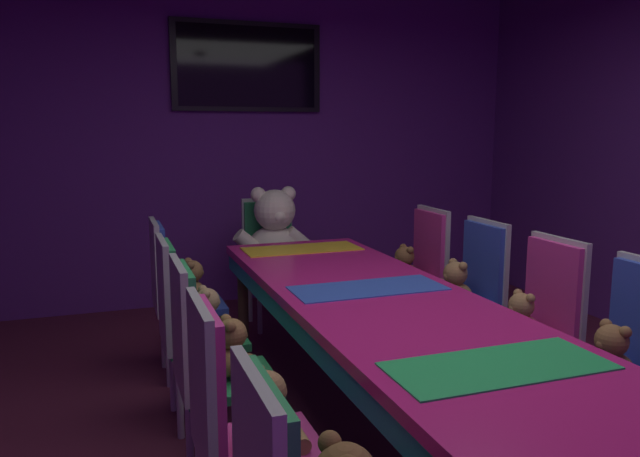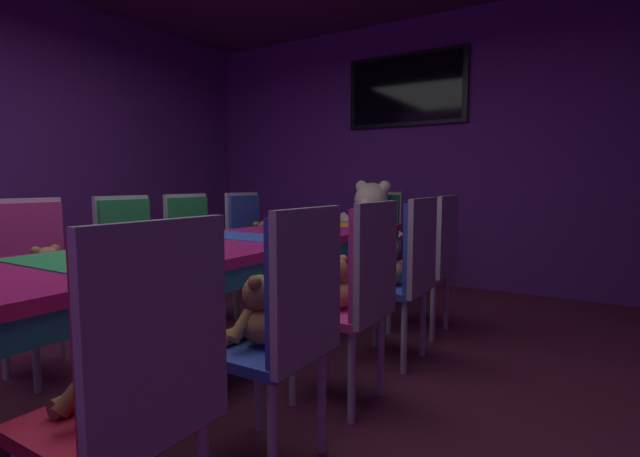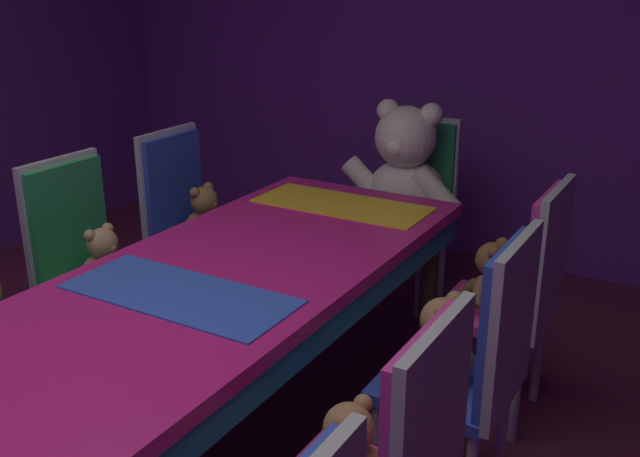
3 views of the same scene
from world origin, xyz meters
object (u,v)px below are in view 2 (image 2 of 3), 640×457
Objects in this scene: chair_right_2 at (290,314)px; chair_right_5 at (436,251)px; teddy_left_3 at (145,259)px; wall_tv at (406,90)px; teddy_right_3 at (335,286)px; chair_right_4 at (409,264)px; throne_chair at (378,232)px; banquet_table at (182,264)px; teddy_right_5 at (416,252)px; chair_left_2 at (35,268)px; teddy_left_2 at (49,274)px; teddy_right_2 at (260,314)px; chair_left_3 at (131,254)px; teddy_left_4 at (207,249)px; chair_left_4 at (194,244)px; chair_right_1 at (142,375)px; teddy_right_1 at (107,373)px; teddy_right_4 at (386,264)px; chair_right_3 at (361,284)px; chair_left_5 at (249,236)px; teddy_left_5 at (262,239)px; king_teddy_bear at (371,220)px.

chair_right_5 is (-0.03, 1.81, 0.00)m from chair_right_2.
teddy_left_3 is 3.22m from wall_tv.
wall_tv reaches higher than chair_right_5.
teddy_right_3 is 0.64m from chair_right_4.
chair_right_5 and throne_chair have the same top height.
throne_chair is at bearing 90.00° from banquet_table.
wall_tv is at bearing -65.82° from teddy_right_5.
chair_left_2 is 0.64m from teddy_left_3.
teddy_left_2 is 0.99× the size of teddy_right_2.
chair_left_3 is 0.59m from teddy_left_4.
wall_tv is (0.73, 2.77, 1.48)m from teddy_left_3.
chair_left_4 is 3.38× the size of teddy_right_2.
teddy_right_5 is (-0.02, 1.23, 0.01)m from teddy_right_3.
teddy_right_5 is at bearing -86.24° from chair_right_1.
chair_left_2 is at bearing -21.55° from teddy_right_1.
chair_right_5 reaches higher than teddy_left_3.
teddy_right_4 is (-0.14, 1.21, -0.01)m from chair_right_2.
wall_tv is at bearing 68.17° from chair_left_4.
banquet_table is 0.92m from chair_left_2.
chair_right_2 is at bearing 89.92° from chair_right_4.
teddy_right_4 is at bearing 36.71° from chair_left_2.
chair_left_4 is at bearing -19.21° from chair_right_3.
chair_left_5 is 1.00× the size of chair_right_1.
banquet_table is at bearing -45.96° from chair_left_4.
banquet_table is 12.95× the size of teddy_right_5.
teddy_right_4 is 1.69m from throne_chair.
chair_right_1 is at bearing -54.89° from chair_left_5.
teddy_right_1 is at bearing -59.55° from teddy_left_5.
king_teddy_bear is (-0.88, 2.56, 0.13)m from chair_right_2.
teddy_left_3 is (0.15, 0.62, -0.02)m from chair_left_2.
teddy_right_5 is at bearing 65.02° from banquet_table.
chair_right_5 is at bearing -92.93° from teddy_right_1.
chair_left_2 and chair_right_4 have the same top height.
banquet_table is 2.93× the size of wall_tv.
teddy_left_4 is 0.66m from chair_left_5.
teddy_right_4 is at bearing -90.28° from teddy_right_1.
chair_right_3 is (1.60, -1.26, 0.02)m from teddy_left_5.
chair_right_2 is (1.61, -1.84, 0.02)m from teddy_left_5.
wall_tv is at bearing 71.44° from teddy_left_4.
wall_tv is (-0.85, 1.58, 1.45)m from chair_right_5.
chair_right_5 is 0.76× the size of wall_tv.
king_teddy_bear is (0.74, 1.36, 0.16)m from teddy_left_4.
banquet_table is 12.96× the size of teddy_left_5.
teddy_right_1 is 2.44m from chair_right_5.
chair_right_2 is 1.82m from teddy_right_5.
teddy_left_3 is 0.29× the size of chair_right_3.
chair_right_4 reaches higher than banquet_table.
chair_right_3 is (1.74, -1.26, 0.00)m from chair_left_5.
teddy_left_4 is at bearing -51.18° from teddy_right_1.
chair_left_2 is 1.86m from chair_right_1.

